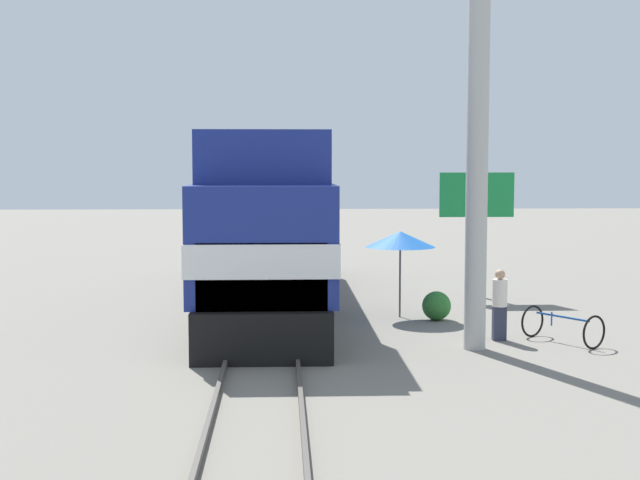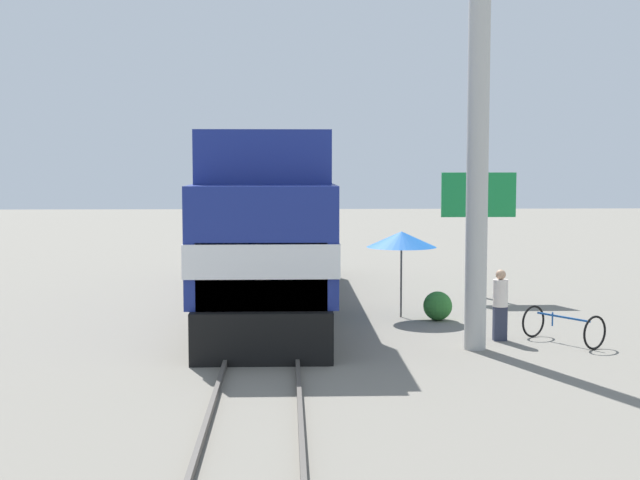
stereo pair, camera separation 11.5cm
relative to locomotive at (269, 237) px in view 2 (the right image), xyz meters
name	(u,v)px [view 2 (the right image)]	position (x,y,z in m)	size (l,w,h in m)	color
ground_plane	(266,332)	(0.00, -3.88, -1.97)	(120.00, 120.00, 0.00)	slate
rail_near	(236,329)	(-0.72, -3.88, -1.90)	(0.08, 33.95, 0.15)	#4C4742
rail_far	(296,328)	(0.72, -3.88, -1.90)	(0.08, 33.95, 0.15)	#4C4742
locomotive	(269,237)	(0.00, 0.00, 0.00)	(3.17, 16.29, 4.75)	black
utility_pole	(478,94)	(4.60, -6.06, 3.53)	(1.80, 0.47, 10.91)	#B2B2AD
vendor_umbrella	(401,239)	(3.51, -1.92, 0.09)	(1.83, 1.83, 2.27)	#4C4C4C
billboard_sign	(479,203)	(6.31, 1.69, 0.89)	(2.27, 0.12, 3.77)	#595959
shrub_cluster	(438,306)	(4.39, -2.44, -1.60)	(0.75, 0.75, 0.75)	#2D722D
person_bystander	(500,302)	(5.37, -5.14, -1.09)	(0.34, 0.34, 1.63)	#2D3347
bicycle	(563,326)	(6.70, -5.52, -1.59)	(1.60, 1.89, 0.75)	black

